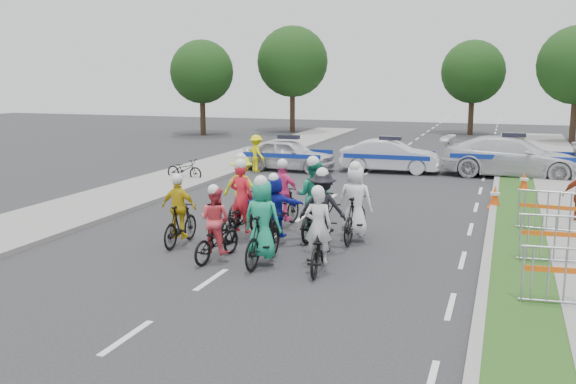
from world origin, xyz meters
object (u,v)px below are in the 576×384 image
(rider_9, at_px, (283,201))
(tree_4, at_px, (473,72))
(barrier_2, at_px, (559,214))
(rider_1, at_px, (263,230))
(rider_5, at_px, (275,214))
(rider_7, at_px, (355,210))
(police_car_0, at_px, (289,155))
(barrier_1, at_px, (568,242))
(tree_3, at_px, (292,62))
(rider_2, at_px, (216,232))
(police_car_2, at_px, (513,157))
(marshal_hiviz, at_px, (256,153))
(rider_4, at_px, (323,218))
(rider_6, at_px, (242,212))
(parked_bike, at_px, (184,169))
(cone_0, at_px, (495,197))
(tree_0, at_px, (202,72))
(rider_0, at_px, (319,243))
(cone_1, at_px, (524,182))
(rider_10, at_px, (242,196))
(rider_8, at_px, (314,207))
(police_car_1, at_px, (390,156))
(rider_3, at_px, (180,218))

(rider_9, distance_m, tree_4, 29.72)
(barrier_2, bearing_deg, rider_1, -142.17)
(rider_5, height_order, rider_7, rider_7)
(police_car_0, distance_m, barrier_2, 13.12)
(barrier_1, relative_size, tree_3, 0.27)
(rider_2, distance_m, tree_4, 33.07)
(rider_9, relative_size, police_car_2, 0.34)
(rider_5, distance_m, marshal_hiviz, 11.63)
(rider_4, bearing_deg, tree_3, -76.87)
(rider_6, bearing_deg, parked_bike, -43.89)
(rider_9, height_order, tree_4, tree_4)
(marshal_hiviz, bearing_deg, rider_7, 158.38)
(rider_5, distance_m, police_car_0, 12.01)
(rider_4, xyz_separation_m, police_car_0, (-4.80, 11.67, -0.08))
(tree_4, bearing_deg, rider_9, -96.07)
(cone_0, distance_m, tree_0, 27.19)
(rider_0, bearing_deg, marshal_hiviz, -69.63)
(rider_9, xyz_separation_m, police_car_0, (-3.20, 9.85, -0.04))
(tree_4, bearing_deg, cone_1, -82.12)
(rider_6, xyz_separation_m, rider_10, (-0.66, 1.56, 0.09))
(barrier_2, relative_size, cone_0, 2.86)
(rider_0, relative_size, rider_2, 1.06)
(rider_4, bearing_deg, rider_8, -69.96)
(police_car_1, distance_m, tree_0, 19.75)
(rider_7, xyz_separation_m, rider_10, (-3.34, 0.91, -0.02))
(rider_5, distance_m, tree_0, 28.94)
(rider_9, bearing_deg, rider_0, 128.96)
(rider_6, height_order, tree_0, tree_0)
(rider_5, bearing_deg, rider_4, 160.66)
(rider_4, bearing_deg, cone_1, -122.37)
(police_car_1, bearing_deg, police_car_2, -90.39)
(rider_0, bearing_deg, rider_9, -66.60)
(police_car_2, xyz_separation_m, barrier_2, (1.07, -9.66, -0.23))
(rider_1, bearing_deg, rider_5, -76.46)
(barrier_2, bearing_deg, rider_6, -159.04)
(police_car_0, bearing_deg, tree_3, 22.11)
(rider_5, height_order, barrier_1, rider_5)
(rider_1, relative_size, rider_9, 1.05)
(rider_0, distance_m, rider_3, 3.76)
(rider_5, distance_m, rider_7, 1.95)
(parked_bike, bearing_deg, barrier_2, -103.78)
(marshal_hiviz, bearing_deg, rider_0, 151.92)
(rider_8, distance_m, rider_9, 1.30)
(rider_4, distance_m, police_car_1, 12.60)
(rider_0, bearing_deg, tree_0, -65.87)
(rider_2, bearing_deg, parked_bike, -49.89)
(rider_10, xyz_separation_m, cone_1, (7.35, 7.47, -0.41))
(police_car_1, height_order, tree_3, tree_3)
(barrier_2, bearing_deg, tree_0, 133.30)
(rider_1, xyz_separation_m, rider_8, (0.35, 2.61, 0.00))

